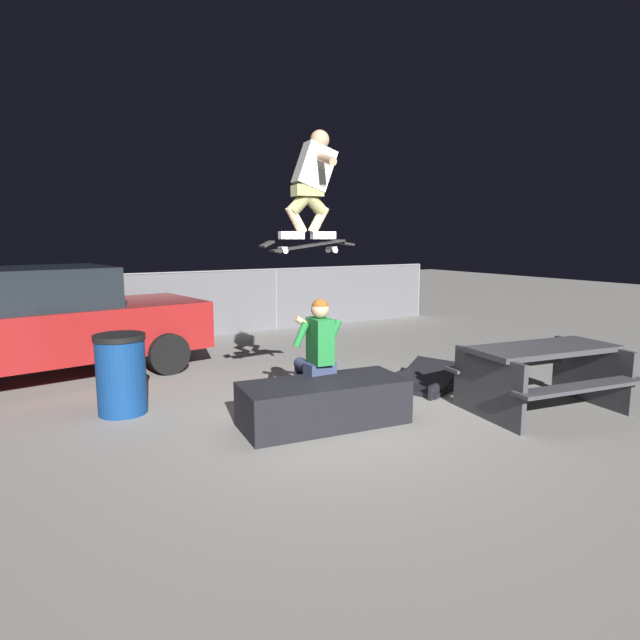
% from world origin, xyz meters
% --- Properties ---
extents(ground_plane, '(40.00, 40.00, 0.00)m').
position_xyz_m(ground_plane, '(0.00, 0.00, 0.00)').
color(ground_plane, gray).
extents(ledge_box_main, '(1.83, 0.94, 0.47)m').
position_xyz_m(ledge_box_main, '(-0.19, -0.15, 0.23)').
color(ledge_box_main, black).
rests_on(ledge_box_main, ground).
extents(person_sitting_on_ledge, '(0.60, 0.77, 1.30)m').
position_xyz_m(person_sitting_on_ledge, '(-0.04, 0.25, 0.72)').
color(person_sitting_on_ledge, '#2D3856').
rests_on(person_sitting_on_ledge, ground).
extents(skateboard, '(1.04, 0.34, 0.14)m').
position_xyz_m(skateboard, '(-0.20, 0.17, 1.87)').
color(skateboard, black).
extents(skater_airborne, '(0.63, 0.89, 1.12)m').
position_xyz_m(skater_airborne, '(-0.14, 0.16, 2.56)').
color(skater_airborne, white).
extents(kicker_ramp, '(1.12, 1.02, 0.38)m').
position_xyz_m(kicker_ramp, '(1.72, 0.36, 0.06)').
color(kicker_ramp, black).
rests_on(kicker_ramp, ground).
extents(picnic_table_back, '(1.88, 1.58, 0.75)m').
position_xyz_m(picnic_table_back, '(2.18, -1.04, 0.50)').
color(picnic_table_back, '#38383D').
rests_on(picnic_table_back, ground).
extents(trash_bin, '(0.56, 0.56, 0.90)m').
position_xyz_m(trash_bin, '(-1.95, 1.32, 0.45)').
color(trash_bin, navy).
rests_on(trash_bin, ground).
extents(fence_back, '(12.05, 0.05, 1.31)m').
position_xyz_m(fence_back, '(0.00, 5.38, 0.70)').
color(fence_back, slate).
rests_on(fence_back, ground).
extents(parked_car, '(4.39, 2.36, 1.56)m').
position_xyz_m(parked_car, '(-2.53, 3.46, 0.79)').
color(parked_car, maroon).
rests_on(parked_car, ground).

